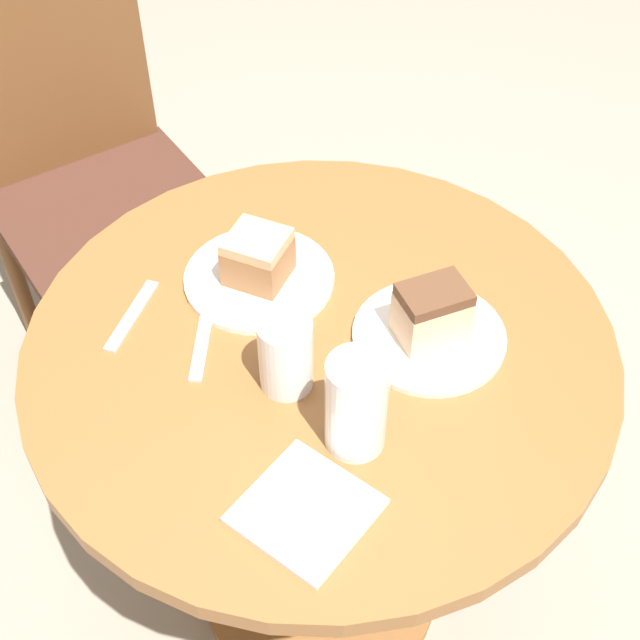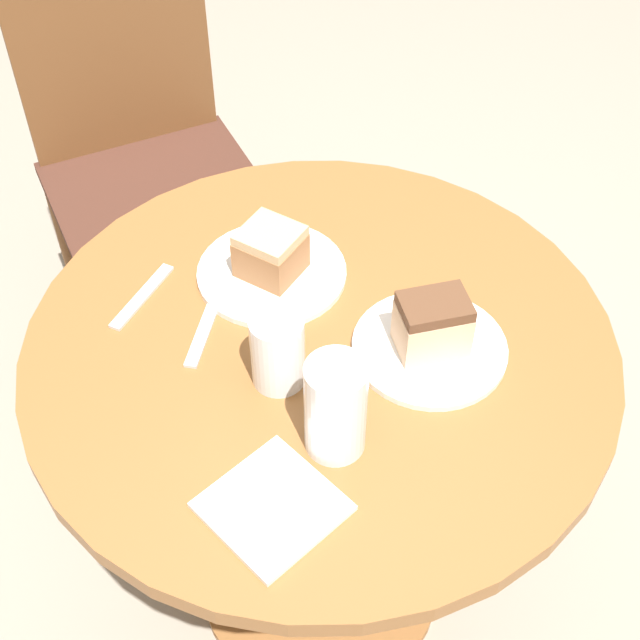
% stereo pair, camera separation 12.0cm
% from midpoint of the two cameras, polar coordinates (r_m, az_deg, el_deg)
% --- Properties ---
extents(ground_plane, '(8.00, 8.00, 0.00)m').
position_cam_midpoint_polar(ground_plane, '(1.82, -1.97, -16.47)').
color(ground_plane, gray).
extents(table, '(0.83, 0.83, 0.71)m').
position_cam_midpoint_polar(table, '(1.38, -2.51, -6.67)').
color(table, brown).
rests_on(table, ground_plane).
extents(chair, '(0.46, 0.50, 0.88)m').
position_cam_midpoint_polar(chair, '(1.93, -15.65, 7.82)').
color(chair, brown).
rests_on(chair, ground_plane).
extents(plate_near, '(0.22, 0.22, 0.01)m').
position_cam_midpoint_polar(plate_near, '(1.32, -6.50, 2.56)').
color(plate_near, white).
rests_on(plate_near, table).
extents(plate_far, '(0.21, 0.21, 0.01)m').
position_cam_midpoint_polar(plate_far, '(1.23, 4.24, -1.18)').
color(plate_far, white).
rests_on(plate_far, table).
extents(cake_slice_near, '(0.11, 0.11, 0.08)m').
position_cam_midpoint_polar(cake_slice_near, '(1.29, -6.65, 3.91)').
color(cake_slice_near, '#9E6B42').
rests_on(cake_slice_near, plate_near).
extents(cake_slice_far, '(0.11, 0.09, 0.08)m').
position_cam_midpoint_polar(cake_slice_far, '(1.20, 4.36, 0.33)').
color(cake_slice_far, beige).
rests_on(cake_slice_far, plate_far).
extents(glass_lemonade, '(0.07, 0.07, 0.11)m').
position_cam_midpoint_polar(glass_lemonade, '(1.15, -5.20, -2.62)').
color(glass_lemonade, silver).
rests_on(glass_lemonade, table).
extents(glass_water, '(0.08, 0.08, 0.14)m').
position_cam_midpoint_polar(glass_water, '(1.07, -0.88, -5.80)').
color(glass_water, silver).
rests_on(glass_water, table).
extents(napkin_stack, '(0.17, 0.17, 0.01)m').
position_cam_midpoint_polar(napkin_stack, '(1.07, -4.21, -12.26)').
color(napkin_stack, white).
rests_on(napkin_stack, table).
extents(fork, '(0.12, 0.14, 0.00)m').
position_cam_midpoint_polar(fork, '(1.25, -10.23, -1.17)').
color(fork, silver).
rests_on(fork, table).
extents(spoon, '(0.13, 0.10, 0.00)m').
position_cam_midpoint_polar(spoon, '(1.30, -14.56, 0.15)').
color(spoon, silver).
rests_on(spoon, table).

